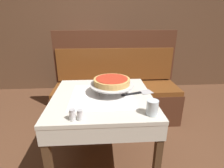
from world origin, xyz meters
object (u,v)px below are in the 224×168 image
deep_dish_pizza (112,81)px  salt_shaker (72,115)px  pepper_shaker (80,115)px  pizza_server (138,93)px  water_glass_near (152,107)px  dining_table_front (103,106)px  condiment_caddy (88,54)px  pizza_pan_stand (112,85)px  booth_bench (116,95)px  dining_table_rear (90,63)px

deep_dish_pizza → salt_shaker: bearing=-123.7°
salt_shaker → pepper_shaker: salt_shaker is taller
pizza_server → water_glass_near: bearing=-86.7°
deep_dish_pizza → salt_shaker: (-0.28, -0.43, -0.07)m
deep_dish_pizza → dining_table_front: bearing=-145.0°
pizza_server → water_glass_near: 0.36m
pizza_server → condiment_caddy: 1.72m
pizza_pan_stand → condiment_caddy: (-0.31, 1.61, -0.03)m
booth_bench → pizza_pan_stand: bearing=-97.8°
condiment_caddy → pepper_shaker: bearing=-87.9°
water_glass_near → condiment_caddy: (-0.56, 2.00, -0.01)m
dining_table_rear → pizza_server: size_ratio=2.51×
pizza_pan_stand → condiment_caddy: bearing=100.8°
pepper_shaker → dining_table_rear: bearing=91.4°
dining_table_front → pizza_pan_stand: (0.09, 0.06, 0.17)m
pizza_server → dining_table_front: bearing=-174.7°
water_glass_near → pepper_shaker: size_ratio=1.50×
booth_bench → deep_dish_pizza: size_ratio=5.35×
dining_table_front → pizza_pan_stand: bearing=35.0°
pizza_server → salt_shaker: 0.65m
dining_table_rear → booth_bench: (0.40, -0.78, -0.28)m
booth_bench → pepper_shaker: booth_bench is taller
dining_table_rear → condiment_caddy: bearing=140.9°
pizza_pan_stand → dining_table_front: bearing=-145.0°
pizza_server → salt_shaker: size_ratio=3.88×
booth_bench → pizza_pan_stand: (-0.11, -0.80, 0.46)m
booth_bench → dining_table_rear: bearing=116.7°
dining_table_front → salt_shaker: 0.44m
pizza_pan_stand → water_glass_near: size_ratio=3.65×
dining_table_rear → deep_dish_pizza: deep_dish_pizza is taller
dining_table_rear → pepper_shaker: size_ratio=10.58×
pizza_pan_stand → condiment_caddy: 1.63m
dining_table_front → dining_table_rear: 1.66m
dining_table_rear → pizza_server: (0.52, -1.62, 0.11)m
dining_table_rear → condiment_caddy: size_ratio=4.67×
salt_shaker → booth_bench: bearing=72.2°
condiment_caddy → deep_dish_pizza: bearing=-79.2°
pizza_pan_stand → pepper_shaker: pizza_pan_stand is taller
salt_shaker → pepper_shaker: size_ratio=1.09×
dining_table_rear → water_glass_near: 2.06m
booth_bench → pizza_pan_stand: 0.93m
booth_bench → condiment_caddy: booth_bench is taller
dining_table_rear → deep_dish_pizza: 1.63m
dining_table_rear → deep_dish_pizza: size_ratio=2.36×
booth_bench → condiment_caddy: 1.01m
booth_bench → deep_dish_pizza: (-0.11, -0.80, 0.50)m
water_glass_near → dining_table_front: bearing=135.6°
pizza_server → pepper_shaker: (-0.47, -0.40, 0.03)m
dining_table_front → pizza_server: bearing=5.3°
booth_bench → water_glass_near: size_ratio=16.00×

